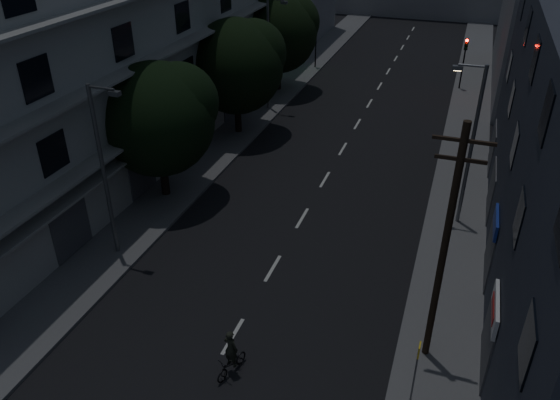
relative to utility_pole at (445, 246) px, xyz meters
The scene contains 17 objects.
ground 19.10m from the utility_pole, 112.36° to the left, with size 160.00×160.00×0.00m, color black.
sidewalk_left 22.93m from the utility_pole, 130.38° to the left, with size 3.00×90.00×0.15m, color #565659.
sidewalk_right 17.75m from the utility_pole, 88.40° to the left, with size 3.00×90.00×0.15m, color #565659.
lane_markings 24.84m from the utility_pole, 106.76° to the left, with size 0.15×60.50×0.01m.
building_left 21.61m from the utility_pole, 152.06° to the left, with size 7.00×36.00×14.00m.
building_far_right 34.48m from the utility_pole, 81.69° to the left, with size 6.00×20.00×13.00m, color slate.
tree_near 16.51m from the utility_pole, 153.31° to the left, with size 5.94×5.94×7.32m.
tree_mid 22.15m from the utility_pole, 130.51° to the left, with size 6.18×6.18×7.61m.
tree_far 30.07m from the utility_pole, 119.38° to the left, with size 6.18×6.18×7.64m.
traffic_signal_far_right 31.27m from the utility_pole, 91.06° to the left, with size 0.28×0.37×4.10m.
traffic_signal_far_left 35.93m from the utility_pole, 112.36° to the left, with size 0.28×0.37×4.10m.
street_lamp_left_near 14.24m from the utility_pole, behind, with size 1.51×0.25×8.00m.
street_lamp_right 9.71m from the utility_pole, 87.42° to the left, with size 1.51×0.25×8.00m.
street_lamp_left_far 25.85m from the utility_pole, 122.64° to the left, with size 1.51×0.25×8.00m.
utility_pole is the anchor object (origin of this frame).
bus_stop_sign 3.81m from the utility_pole, 95.54° to the right, with size 0.06×0.35×2.52m.
cyclist 8.20m from the utility_pole, 154.25° to the right, with size 0.93×1.61×1.92m.
Camera 1 is at (6.73, -7.44, 14.94)m, focal length 35.00 mm.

